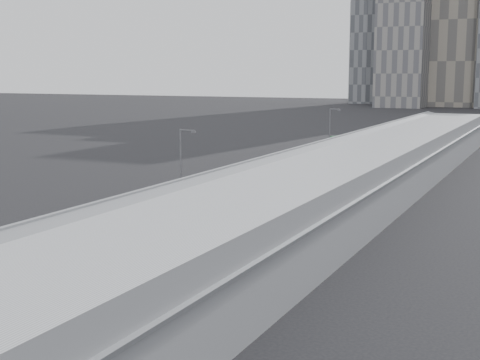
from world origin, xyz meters
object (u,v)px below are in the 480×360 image
Objects in this scene: bus_1 at (95,252)px; bus_7 at (374,149)px; street_lamp_near at (182,165)px; bus_5 at (330,165)px; street_lamp_far at (331,130)px; bus_4 at (293,177)px; bus_8 at (388,141)px; bus_6 at (351,157)px; shipping_container at (344,142)px; bus_3 at (243,197)px; bus_2 at (183,221)px; suv at (378,137)px.

bus_7 is at bearing 87.30° from bus_1.
bus_7 is at bearing 84.07° from street_lamp_near.
street_lamp_far is at bearing 102.78° from bus_5.
bus_7 is (0.94, 40.31, -0.05)m from bus_4.
bus_6 is at bearing -88.51° from bus_8.
street_lamp_near is (-6.29, -45.14, 3.81)m from bus_6.
bus_4 is 1.40× the size of street_lamp_far.
bus_1 reaches higher than bus_6.
shipping_container is (-9.13, 10.23, -0.12)m from bus_7.
shipping_container is at bearing 100.44° from bus_3.
bus_8 is (-0.87, 30.23, -0.07)m from bus_6.
bus_6 is (0.27, 55.30, 0.01)m from bus_2.
bus_1 reaches higher than shipping_container.
bus_3 reaches higher than bus_2.
bus_5 is 1.05× the size of bus_7.
suv is (-6.14, 114.23, -0.80)m from bus_1.
suv is at bearing 91.57° from bus_5.
street_lamp_near reaches higher than bus_8.
bus_1 is 12.78m from bus_2.
bus_8 is 2.11× the size of suv.
bus_7 is (0.45, 57.43, -0.11)m from bus_3.
bus_3 is 2.23× the size of suv.
shipping_container is at bearing 92.90° from bus_1.
bus_1 and bus_3 have the same top height.
bus_7 is 1.35× the size of street_lamp_far.
shipping_container is at bearing 98.11° from bus_2.
bus_4 reaches higher than suv.
street_lamp_near is (-5.39, -20.60, 3.86)m from bus_4.
bus_5 is 1.04× the size of bus_8.
street_lamp_near reaches higher than bus_3.
bus_3 is 52.61m from street_lamp_far.
shipping_container is (-8.82, 81.29, -0.21)m from bus_2.
bus_7 is 31.18m from suv.
bus_7 is 9.62m from street_lamp_far.
bus_4 is 0.99× the size of bus_5.
bus_6 is 45.74m from street_lamp_near.
bus_8 is 1.33× the size of street_lamp_near.
bus_6 is (0.90, 24.54, 0.05)m from bus_4.
bus_2 is 1.01× the size of bus_4.
bus_8 reaches higher than suv.
street_lamp_far is 16.21m from shipping_container.
bus_8 is at bearing 93.50° from bus_3.
bus_4 is at bearing 93.09° from bus_2.
bus_1 is 1.02× the size of bus_4.
bus_2 is at bearing -106.17° from suv.
shipping_container is (-2.09, 15.59, -3.91)m from street_lamp_far.
bus_2 is at bearing -84.15° from street_lamp_far.
bus_1 is at bearing -106.83° from suv.
bus_6 reaches higher than bus_2.
shipping_container is at bearing -152.87° from bus_8.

